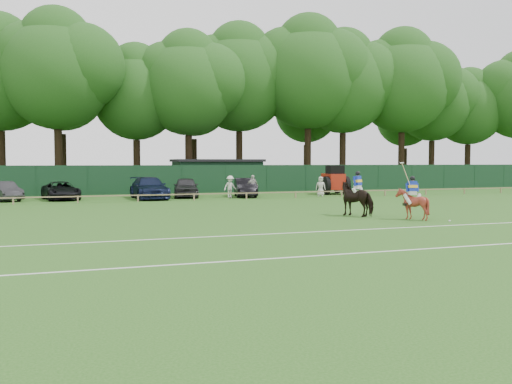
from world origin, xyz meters
name	(u,v)px	position (x,y,z in m)	size (l,w,h in m)	color
ground	(269,231)	(0.00, 0.00, 0.00)	(160.00, 160.00, 0.00)	#1E4C14
horse_dark	(357,199)	(6.43, 4.12, 0.88)	(0.95, 2.09, 1.76)	black
horse_chestnut	(412,204)	(8.01, 1.66, 0.76)	(1.22, 1.37, 1.51)	maroon
sedan_grey	(3,191)	(-11.97, 22.01, 0.70)	(1.47, 4.23, 1.39)	#2A2A2C
suv_black	(61,191)	(-8.10, 21.81, 0.67)	(2.21, 4.80, 1.33)	black
sedan_navy	(149,188)	(-1.82, 20.76, 0.82)	(2.29, 5.63, 1.63)	#101833
hatch_grey	(186,187)	(1.17, 21.62, 0.79)	(1.87, 4.64, 1.58)	#2A2A2D
estate_black	(245,187)	(5.82, 20.74, 0.75)	(1.58, 4.53, 1.49)	black
spectator_left	(230,187)	(4.38, 20.19, 0.85)	(1.10, 0.63, 1.70)	silver
spectator_mid	(252,186)	(6.10, 19.82, 0.88)	(1.03, 0.43, 1.76)	beige
spectator_right	(321,186)	(11.77, 19.28, 0.80)	(0.78, 0.51, 1.59)	silver
rider_dark	(358,184)	(6.44, 4.11, 1.66)	(0.88, 0.62, 1.41)	silver
rider_chestnut	(412,189)	(8.00, 1.65, 1.46)	(0.93, 0.70, 2.05)	silver
polo_ball	(450,221)	(9.05, 0.23, 0.04)	(0.09, 0.09, 0.09)	silver
pitch_lines	(305,243)	(0.00, -3.50, 0.01)	(60.00, 5.10, 0.01)	silver
pitch_rail	(180,194)	(0.00, 18.00, 0.45)	(62.10, 0.10, 0.50)	#997F5B
perimeter_fence	(160,179)	(0.00, 27.00, 1.25)	(92.08, 0.08, 2.50)	#14351E
utility_shed	(217,175)	(6.00, 30.00, 1.54)	(8.40, 4.40, 3.04)	#14331E
tree_row	(167,189)	(2.00, 35.00, 0.00)	(96.00, 12.00, 21.00)	#26561C
tractor	(334,181)	(14.03, 21.34, 1.18)	(2.33, 3.19, 2.50)	#AF2010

